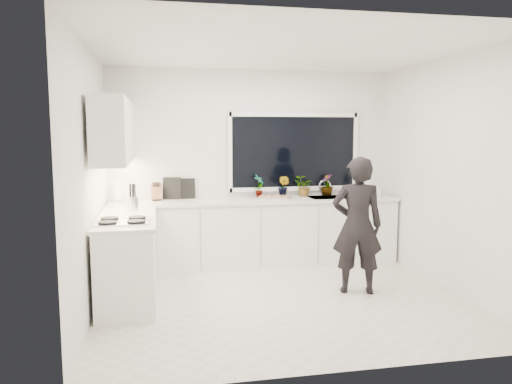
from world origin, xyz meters
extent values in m
cube|color=beige|center=(0.00, 0.00, -0.01)|extent=(4.00, 3.50, 0.02)
cube|color=white|center=(0.00, 1.76, 1.35)|extent=(4.00, 0.02, 2.70)
cube|color=white|center=(-2.01, 0.00, 1.35)|extent=(0.02, 3.50, 2.70)
cube|color=white|center=(2.01, 0.00, 1.35)|extent=(0.02, 3.50, 2.70)
cube|color=white|center=(0.00, 0.00, 2.71)|extent=(4.00, 3.50, 0.02)
cube|color=black|center=(0.60, 1.73, 1.55)|extent=(1.80, 0.02, 1.00)
cube|color=white|center=(0.00, 1.45, 0.44)|extent=(3.92, 0.58, 0.88)
cube|color=white|center=(-1.67, 0.35, 0.44)|extent=(0.58, 1.60, 0.88)
cube|color=silver|center=(0.00, 1.44, 0.90)|extent=(3.94, 0.62, 0.04)
cube|color=silver|center=(-1.67, 0.35, 0.90)|extent=(0.62, 1.60, 0.04)
cube|color=white|center=(-1.79, 0.70, 1.85)|extent=(0.34, 2.10, 0.70)
cube|color=silver|center=(1.05, 1.45, 0.87)|extent=(0.58, 0.42, 0.14)
cylinder|color=silver|center=(1.05, 1.65, 1.03)|extent=(0.03, 0.03, 0.22)
cube|color=black|center=(-1.69, 0.00, 0.94)|extent=(0.56, 0.48, 0.03)
imported|color=black|center=(0.89, 0.05, 0.78)|extent=(0.65, 0.51, 1.57)
cube|color=silver|center=(0.24, 1.42, 0.94)|extent=(0.54, 0.48, 0.03)
cube|color=red|center=(0.24, 1.42, 0.95)|extent=(0.49, 0.43, 0.01)
cylinder|color=#121CB0|center=(1.62, 1.61, 0.98)|extent=(0.15, 0.15, 0.13)
cylinder|color=white|center=(-1.85, 1.55, 1.05)|extent=(0.14, 0.14, 0.26)
cube|color=#8F6342|center=(-1.35, 1.59, 1.03)|extent=(0.15, 0.12, 0.22)
cylinder|color=#ADADB1|center=(-1.62, 0.80, 1.00)|extent=(0.16, 0.16, 0.16)
cube|color=black|center=(-0.93, 1.69, 1.06)|extent=(0.22, 0.03, 0.28)
cube|color=black|center=(-1.14, 1.69, 1.07)|extent=(0.25, 0.07, 0.30)
imported|color=#26662D|center=(0.06, 1.61, 1.08)|extent=(0.20, 0.21, 0.33)
imported|color=#26662D|center=(0.42, 1.61, 1.07)|extent=(0.21, 0.21, 0.30)
imported|color=#26662D|center=(0.71, 1.61, 1.06)|extent=(0.32, 0.30, 0.29)
imported|color=#26662D|center=(1.07, 1.61, 1.08)|extent=(0.18, 0.18, 0.31)
imported|color=#D8BF66|center=(1.56, 1.30, 1.08)|extent=(0.13, 0.12, 0.31)
imported|color=#D8BF66|center=(1.73, 1.30, 1.01)|extent=(0.12, 0.12, 0.19)
camera|label=1|loc=(-1.33, -5.20, 1.85)|focal=35.00mm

